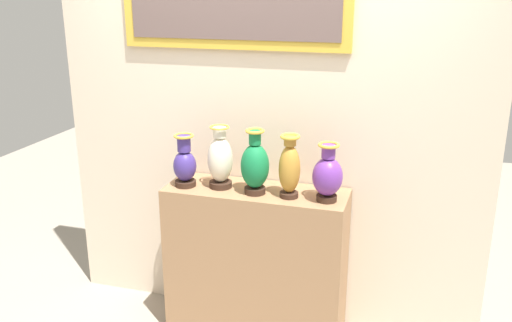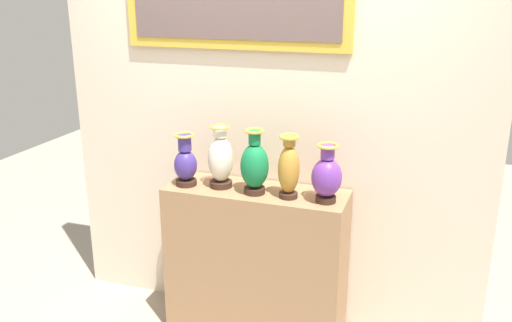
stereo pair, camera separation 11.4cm
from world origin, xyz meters
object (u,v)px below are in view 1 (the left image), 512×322
(vase_ochre, at_px, (289,168))
(vase_violet, at_px, (328,175))
(vase_emerald, at_px, (255,165))
(vase_indigo, at_px, (185,164))
(vase_ivory, at_px, (220,160))

(vase_ochre, distance_m, vase_violet, 0.23)
(vase_emerald, relative_size, vase_ochre, 1.04)
(vase_indigo, distance_m, vase_violet, 0.89)
(vase_emerald, distance_m, vase_violet, 0.44)
(vase_indigo, xyz_separation_m, vase_emerald, (0.46, 0.00, 0.03))
(vase_indigo, xyz_separation_m, vase_ochre, (0.67, 0.00, 0.04))
(vase_indigo, height_order, vase_ivory, vase_ivory)
(vase_emerald, distance_m, vase_ochre, 0.21)
(vase_indigo, xyz_separation_m, vase_ivory, (0.22, 0.04, 0.03))
(vase_emerald, bearing_deg, vase_indigo, -179.65)
(vase_emerald, bearing_deg, vase_violet, 0.29)
(vase_indigo, distance_m, vase_ochre, 0.67)
(vase_indigo, height_order, vase_emerald, vase_emerald)
(vase_indigo, bearing_deg, vase_ochre, 0.10)
(vase_emerald, xyz_separation_m, vase_violet, (0.44, 0.00, -0.02))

